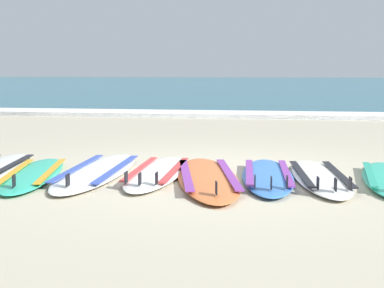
{
  "coord_description": "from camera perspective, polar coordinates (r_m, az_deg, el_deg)",
  "views": [
    {
      "loc": [
        0.69,
        -5.89,
        1.13
      ],
      "look_at": [
        -0.34,
        0.64,
        0.25
      ],
      "focal_mm": 52.68,
      "sensor_mm": 36.0,
      "label": 1
    }
  ],
  "objects": [
    {
      "name": "ground_plane",
      "position": [
        6.03,
        2.23,
        -3.21
      ],
      "size": [
        80.0,
        80.0,
        0.0
      ],
      "primitive_type": "plane",
      "color": "#B7AD93"
    },
    {
      "name": "surfboard_6",
      "position": [
        5.88,
        7.66,
        -3.2
      ],
      "size": [
        0.65,
        2.12,
        0.18
      ],
      "color": "#3875CC",
      "rests_on": "ground"
    },
    {
      "name": "surfboard_5",
      "position": [
        5.75,
        1.57,
        -3.38
      ],
      "size": [
        1.09,
        2.49,
        0.18
      ],
      "color": "orange",
      "rests_on": "ground"
    },
    {
      "name": "surfboard_2",
      "position": [
        6.14,
        -15.76,
        -2.96
      ],
      "size": [
        0.94,
        2.11,
        0.18
      ],
      "color": "#2DB793",
      "rests_on": "ground"
    },
    {
      "name": "sea",
      "position": [
        42.87,
        8.05,
        6.07
      ],
      "size": [
        80.0,
        60.0,
        0.1
      ],
      "primitive_type": "cube",
      "color": "#23667A",
      "rests_on": "ground"
    },
    {
      "name": "wave_foam_strip",
      "position": [
        13.49,
        5.98,
        2.97
      ],
      "size": [
        80.0,
        1.15,
        0.11
      ],
      "primitive_type": "cube",
      "color": "white",
      "rests_on": "ground"
    },
    {
      "name": "surfboard_3",
      "position": [
        6.16,
        -9.55,
        -2.73
      ],
      "size": [
        0.69,
        2.44,
        0.18
      ],
      "color": "white",
      "rests_on": "ground"
    },
    {
      "name": "surfboard_4",
      "position": [
        6.02,
        -3.51,
        -2.88
      ],
      "size": [
        0.57,
        2.12,
        0.18
      ],
      "color": "white",
      "rests_on": "ground"
    },
    {
      "name": "surfboard_7",
      "position": [
        5.9,
        12.8,
        -3.28
      ],
      "size": [
        0.72,
        2.11,
        0.18
      ],
      "color": "white",
      "rests_on": "ground"
    }
  ]
}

